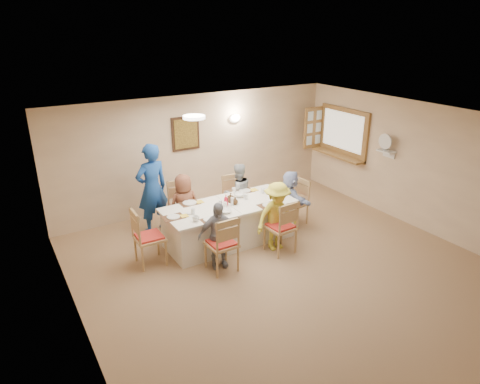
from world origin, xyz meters
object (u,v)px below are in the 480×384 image
chair_left_end (149,236)px  diner_back_right (238,193)px  serving_hatch (343,133)px  chair_front_left (221,243)px  chair_right_end (295,202)px  desk_fan (386,144)px  diner_front_right (277,216)px  diner_back_left (184,205)px  condiment_ketchup (226,200)px  chair_back_right (235,198)px  chair_back_left (182,208)px  chair_front_right (280,226)px  dining_table (229,223)px  diner_front_left (218,235)px  caregiver (152,189)px  diner_right_end (290,198)px

chair_left_end → diner_back_right: size_ratio=0.82×
serving_hatch → chair_front_left: serving_hatch is taller
chair_right_end → desk_fan: bearing=66.1°
serving_hatch → diner_front_right: bearing=-153.2°
serving_hatch → chair_left_end: size_ratio=1.46×
chair_left_end → diner_back_left: (0.95, 0.68, 0.11)m
condiment_ketchup → chair_back_right: bearing=50.4°
chair_back_left → diner_back_right: 1.21m
chair_front_left → condiment_ketchup: bearing=-125.2°
chair_front_right → diner_front_right: bearing=-93.7°
desk_fan → dining_table: bearing=170.9°
serving_hatch → chair_right_end: size_ratio=1.61×
chair_right_end → diner_front_left: size_ratio=0.80×
serving_hatch → diner_back_left: (-4.13, -0.12, -0.88)m
serving_hatch → chair_back_right: size_ratio=1.58×
serving_hatch → chair_left_end: serving_hatch is taller
chair_back_left → chair_back_right: chair_back_left is taller
serving_hatch → caregiver: serving_hatch is taller
dining_table → caregiver: size_ratio=1.36×
diner_back_left → diner_back_right: 1.20m
chair_front_left → diner_back_left: bearing=-91.3°
condiment_ketchup → chair_right_end: bearing=0.2°
chair_back_left → diner_right_end: diner_right_end is taller
diner_back_right → condiment_ketchup: bearing=50.1°
chair_back_left → chair_front_right: 2.00m
desk_fan → caregiver: bearing=159.2°
caregiver → chair_back_right: bearing=159.1°
chair_front_right → caregiver: size_ratio=0.56×
serving_hatch → diner_back_left: 4.22m
desk_fan → dining_table: size_ratio=0.12×
dining_table → diner_front_right: 0.94m
chair_back_right → chair_front_right: 1.60m
serving_hatch → diner_back_right: serving_hatch is taller
chair_back_left → chair_left_end: size_ratio=1.00×
caregiver → condiment_ketchup: 1.52m
chair_back_left → chair_back_right: (1.20, 0.00, -0.04)m
chair_back_left → chair_back_right: bearing=9.1°
desk_fan → diner_front_right: 2.96m
desk_fan → caregiver: caregiver is taller
chair_right_end → chair_left_end: bearing=-97.6°
chair_back_right → condiment_ketchup: (-0.67, -0.81, 0.39)m
serving_hatch → caregiver: bearing=175.7°
chair_right_end → diner_front_left: (-2.15, -0.68, 0.12)m
chair_left_end → caregiver: size_ratio=0.57×
chair_back_left → serving_hatch: bearing=9.2°
diner_back_left → chair_front_right: bearing=127.9°
chair_back_right → diner_front_right: 1.49m
dining_table → condiment_ketchup: 0.49m
desk_fan → diner_back_left: size_ratio=0.24×
chair_front_left → chair_back_left: bearing=-91.3°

